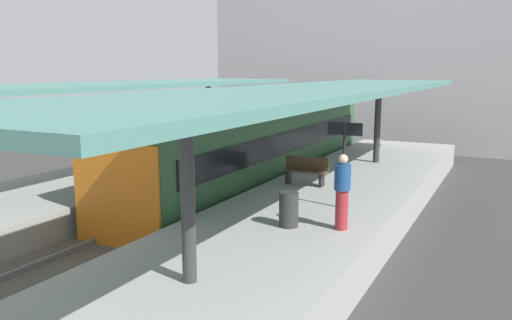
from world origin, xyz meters
TOP-DOWN VIEW (x-y plane):
  - ground_plane at (0.00, 0.00)m, footprint 80.00×80.00m
  - platform_left at (-3.80, 0.00)m, footprint 4.40×28.00m
  - platform_right at (3.80, 0.00)m, footprint 4.40×28.00m
  - track_ballast at (0.00, 0.00)m, footprint 3.20×28.00m
  - rail_near_side at (-0.72, 0.00)m, footprint 0.08×28.00m
  - rail_far_side at (0.72, 0.00)m, footprint 0.08×28.00m
  - commuter_train at (0.00, 5.20)m, footprint 2.78×15.47m
  - canopy_left at (-3.80, 1.40)m, footprint 4.18×21.00m
  - canopy_right at (3.80, 1.40)m, footprint 4.18×21.00m
  - platform_bench at (2.81, 2.85)m, footprint 1.40×0.41m
  - platform_sign at (4.67, 0.74)m, footprint 0.90×0.08m
  - litter_bin at (4.06, -1.34)m, footprint 0.44×0.44m
  - passenger_near_bench at (5.18, -0.99)m, footprint 0.36×0.36m
  - station_building_backdrop at (0.05, 20.00)m, footprint 18.00×6.00m

SIDE VIEW (x-z plane):
  - ground_plane at x=0.00m, z-range 0.00..0.00m
  - track_ballast at x=0.00m, z-range 0.00..0.20m
  - rail_near_side at x=-0.72m, z-range 0.20..0.34m
  - rail_far_side at x=0.72m, z-range 0.20..0.34m
  - platform_left at x=-3.80m, z-range 0.00..1.00m
  - platform_right at x=3.80m, z-range 0.00..1.00m
  - litter_bin at x=4.06m, z-range 1.00..1.80m
  - platform_bench at x=2.81m, z-range 1.03..1.89m
  - commuter_train at x=0.00m, z-range 0.18..3.28m
  - passenger_near_bench at x=5.18m, z-range 1.03..2.73m
  - platform_sign at x=4.67m, z-range 1.52..3.73m
  - canopy_left at x=-3.80m, z-range 2.42..5.49m
  - canopy_right at x=3.80m, z-range 2.42..5.50m
  - station_building_backdrop at x=0.05m, z-range 0.00..11.00m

